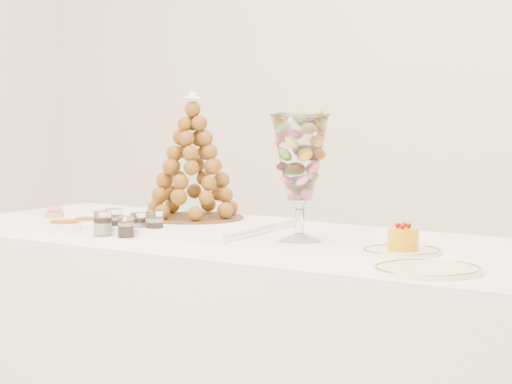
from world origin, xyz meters
The scene contains 15 objects.
buffet_table centered at (0.05, 0.25, 0.40)m, with size 2.16×0.96×0.81m.
lace_tray centered at (-0.30, 0.31, 0.82)m, with size 0.64×0.48×0.02m, color white.
macaron_vase centered at (0.20, 0.26, 1.04)m, with size 0.16×0.16×0.36m.
cake_plate centered at (0.55, 0.19, 0.81)m, with size 0.21×0.21×0.01m, color white.
spare_plate centered at (0.74, -0.05, 0.81)m, with size 0.26×0.26×0.01m, color white.
pink_tart centered at (-0.77, 0.31, 0.82)m, with size 0.06×0.06×0.04m.
verrine_a centered at (-0.37, 0.12, 0.84)m, with size 0.05×0.05×0.07m, color white.
verrine_b centered at (-0.28, 0.13, 0.84)m, with size 0.05×0.05×0.06m, color white.
verrine_c centered at (-0.23, 0.14, 0.84)m, with size 0.05×0.05×0.07m, color white.
verrine_d centered at (-0.35, 0.04, 0.84)m, with size 0.05×0.05×0.07m, color white.
verrine_e centered at (-0.26, 0.05, 0.84)m, with size 0.05×0.05×0.06m, color white.
ramekin_back centered at (-0.50, 0.15, 0.82)m, with size 0.09×0.09×0.03m, color white.
ramekin_front centered at (-0.49, 0.04, 0.82)m, with size 0.10×0.10×0.03m, color white.
croquembouche centered at (-0.26, 0.39, 1.02)m, with size 0.32×0.32×0.39m.
mousse_cake centered at (0.56, 0.19, 0.85)m, with size 0.08×0.08×0.07m.
Camera 1 is at (1.93, -2.69, 1.28)m, focal length 85.00 mm.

